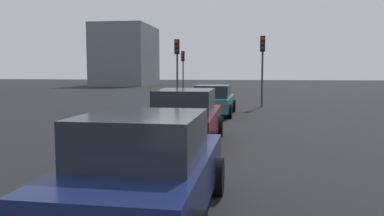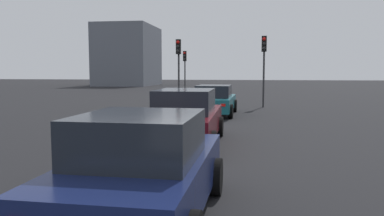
{
  "view_description": "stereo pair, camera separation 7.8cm",
  "coord_description": "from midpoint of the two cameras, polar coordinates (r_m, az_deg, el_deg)",
  "views": [
    {
      "loc": [
        -10.27,
        -1.5,
        2.13
      ],
      "look_at": [
        0.53,
        -0.0,
        1.07
      ],
      "focal_mm": 35.63,
      "sensor_mm": 36.0,
      "label": 1
    },
    {
      "loc": [
        -10.26,
        -1.58,
        2.13
      ],
      "look_at": [
        0.53,
        -0.0,
        1.07
      ],
      "focal_mm": 35.63,
      "sensor_mm": 36.0,
      "label": 2
    }
  ],
  "objects": [
    {
      "name": "ground_plane",
      "position": [
        10.62,
        -0.61,
        -6.56
      ],
      "size": [
        160.0,
        160.0,
        0.2
      ],
      "primitive_type": "cube",
      "color": "black"
    },
    {
      "name": "car_teal_lead",
      "position": [
        18.58,
        3.09,
        1.17
      ],
      "size": [
        4.62,
        2.1,
        1.44
      ],
      "rotation": [
        0.0,
        0.0,
        -0.03
      ],
      "color": "#19606B",
      "rests_on": "ground_plane"
    },
    {
      "name": "car_maroon_second",
      "position": [
        11.04,
        -1.08,
        -1.51
      ],
      "size": [
        4.79,
        1.98,
        1.61
      ],
      "rotation": [
        0.0,
        0.0,
        0.01
      ],
      "color": "#510F16",
      "rests_on": "ground_plane"
    },
    {
      "name": "car_navy_third",
      "position": [
        5.49,
        -7.34,
        -9.1
      ],
      "size": [
        4.09,
        2.07,
        1.55
      ],
      "rotation": [
        0.0,
        0.0,
        -0.02
      ],
      "color": "#141E4C",
      "rests_on": "ground_plane"
    },
    {
      "name": "traffic_light_near_left",
      "position": [
        22.59,
        10.41,
        7.62
      ],
      "size": [
        0.32,
        0.3,
        4.14
      ],
      "rotation": [
        0.0,
        0.0,
        3.04
      ],
      "color": "#2D2D30",
      "rests_on": "ground_plane"
    },
    {
      "name": "traffic_light_near_right",
      "position": [
        23.6,
        -2.37,
        7.49
      ],
      "size": [
        0.32,
        0.3,
        4.05
      ],
      "rotation": [
        0.0,
        0.0,
        3.04
      ],
      "color": "#2D2D30",
      "rests_on": "ground_plane"
    },
    {
      "name": "traffic_light_far_left",
      "position": [
        33.94,
        -1.44,
        6.71
      ],
      "size": [
        0.32,
        0.29,
        3.88
      ],
      "rotation": [
        0.0,
        0.0,
        3.08
      ],
      "color": "#2D2D30",
      "rests_on": "ground_plane"
    },
    {
      "name": "building_facade_left",
      "position": [
        57.74,
        -9.87,
        7.72
      ],
      "size": [
        11.06,
        7.58,
        8.72
      ],
      "primitive_type": "cube",
      "color": "slate",
      "rests_on": "ground_plane"
    }
  ]
}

